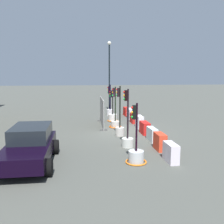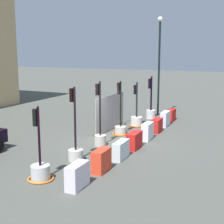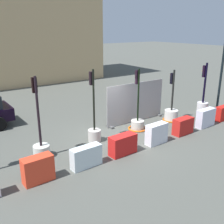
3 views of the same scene
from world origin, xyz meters
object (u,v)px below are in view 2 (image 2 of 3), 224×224
Objects in this scene: traffic_light_0 at (40,169)px; construction_barrier_7 at (171,115)px; construction_barrier_2 at (121,150)px; construction_barrier_6 at (165,119)px; traffic_light_1 at (75,147)px; street_lamp_post at (159,56)px; construction_barrier_0 at (77,176)px; construction_barrier_3 at (134,140)px; construction_barrier_1 at (101,161)px; construction_barrier_4 at (148,131)px; construction_barrier_5 at (157,126)px; traffic_light_2 at (100,133)px; traffic_light_3 at (120,127)px; traffic_light_5 at (151,110)px; traffic_light_4 at (136,120)px.

construction_barrier_7 is at bearing -7.57° from traffic_light_0.
construction_barrier_6 is (6.93, 0.03, 0.07)m from construction_barrier_2.
traffic_light_1 is 11.79m from street_lamp_post.
construction_barrier_0 is 5.17m from construction_barrier_3.
construction_barrier_1 reaches higher than construction_barrier_0.
street_lamp_post reaches higher than construction_barrier_6.
construction_barrier_4 is 0.98× the size of construction_barrier_5.
traffic_light_0 is 7.11m from construction_barrier_4.
traffic_light_2 is (4.85, 0.05, 0.22)m from traffic_light_0.
construction_barrier_5 is at bearing -0.18° from construction_barrier_1.
construction_barrier_6 is at bearing -29.10° from traffic_light_3.
construction_barrier_4 is 3.46m from construction_barrier_6.
traffic_light_5 is (4.90, -0.13, 0.15)m from traffic_light_3.
construction_barrier_5 is at bearing -51.03° from traffic_light_3.
traffic_light_5 is 7.28m from construction_barrier_3.
traffic_light_3 is at bearing 0.24° from traffic_light_0.
traffic_light_2 is 0.46× the size of street_lamp_post.
construction_barrier_6 is 1.68m from construction_barrier_7.
traffic_light_0 is at bearing -179.46° from traffic_light_2.
street_lamp_post is (6.29, -0.21, 3.81)m from traffic_light_3.
traffic_light_3 reaches higher than construction_barrier_5.
traffic_light_4 is at bearing -1.74° from traffic_light_3.
traffic_light_5 is 2.53× the size of construction_barrier_6.
traffic_light_3 reaches higher than traffic_light_0.
construction_barrier_2 is 10.99m from street_lamp_post.
traffic_light_1 reaches higher than construction_barrier_3.
traffic_light_4 is 9.82m from construction_barrier_0.
construction_barrier_2 is at bearing -179.35° from construction_barrier_7.
traffic_light_5 reaches higher than construction_barrier_0.
construction_barrier_1 is 3.43m from construction_barrier_3.
traffic_light_0 is at bearing 179.76° from traffic_light_4.
construction_barrier_6 is at bearing -9.13° from traffic_light_0.
traffic_light_5 reaches higher than construction_barrier_6.
traffic_light_1 is 1.76m from construction_barrier_1.
street_lamp_post is (8.76, -0.23, 3.63)m from traffic_light_2.
traffic_light_0 reaches higher than construction_barrier_5.
traffic_light_0 is 2.41m from traffic_light_1.
construction_barrier_5 is (-0.95, -1.61, -0.02)m from traffic_light_4.
traffic_light_4 is at bearing 11.32° from construction_barrier_1.
construction_barrier_6 is (5.25, -0.00, 0.06)m from construction_barrier_3.
construction_barrier_3 is at bearing 178.49° from construction_barrier_4.
traffic_light_2 is at bearing 27.92° from construction_barrier_1.
construction_barrier_2 is (-1.42, -1.74, -0.23)m from traffic_light_2.
traffic_light_4 reaches higher than construction_barrier_1.
traffic_light_2 is at bearing 0.54° from traffic_light_0.
traffic_light_0 is 10.49m from construction_barrier_6.
traffic_light_0 is at bearing -179.76° from traffic_light_3.
traffic_light_0 is at bearing 170.87° from construction_barrier_6.
traffic_light_5 is 1.52m from construction_barrier_7.
construction_barrier_5 is (5.25, 0.04, -0.00)m from construction_barrier_2.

